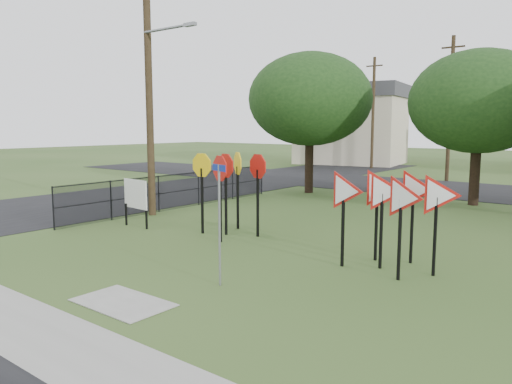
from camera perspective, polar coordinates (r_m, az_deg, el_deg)
ground at (r=12.02m, az=-5.66°, el=-9.43°), size 140.00×140.00×0.00m
sidewalk at (r=9.63m, az=-23.86°, el=-14.40°), size 30.00×1.60×0.02m
street_left at (r=27.30m, az=-9.27°, el=0.13°), size 8.00×50.00×0.02m
street_far at (r=29.57m, az=22.30°, el=0.22°), size 60.00×8.00×0.02m
curb_pad at (r=10.51m, az=-14.98°, el=-12.12°), size 2.00×1.20×0.02m
street_name_sign at (r=10.89m, az=-4.20°, el=-2.76°), size 0.53×0.20×2.68m
stop_sign_cluster at (r=15.92m, az=-3.14°, el=1.97°), size 2.52×2.20×2.66m
yield_sign_cluster at (r=12.54m, az=15.24°, el=-0.48°), size 3.12×1.71×2.46m
info_board at (r=17.74m, az=-13.61°, el=-0.43°), size 1.33×0.17×1.66m
utility_pole_main at (r=19.94m, az=-12.05°, el=12.32°), size 3.55×0.33×10.00m
far_pole_a at (r=33.78m, az=21.31°, el=8.93°), size 1.40×0.24×9.00m
far_pole_c at (r=42.29m, az=13.23°, el=8.87°), size 1.40×0.24×9.00m
fence_run at (r=21.47m, az=-8.75°, el=0.21°), size 0.05×11.55×1.50m
house_left at (r=47.64m, az=10.87°, el=7.63°), size 10.58×8.88×7.20m
tree_near_left at (r=26.32m, az=6.19°, el=10.48°), size 6.40×6.40×7.27m
tree_near_mid at (r=24.04m, az=24.12°, el=9.40°), size 6.00×6.00×6.80m
tree_far_left at (r=45.19m, az=6.25°, el=9.65°), size 6.80×6.80×7.73m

